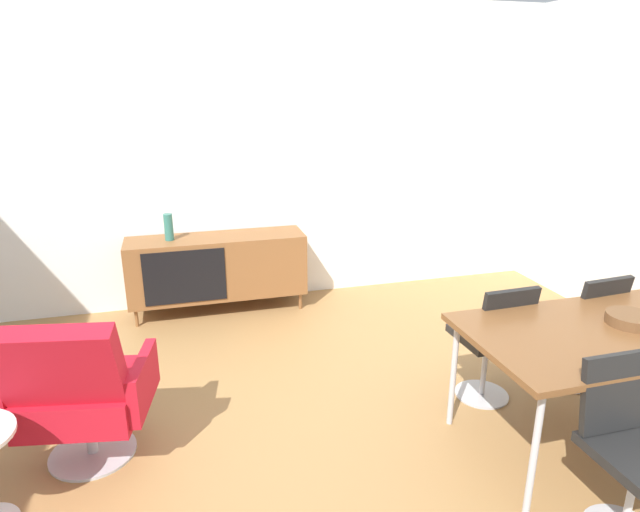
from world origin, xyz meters
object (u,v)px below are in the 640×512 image
at_px(dining_table, 609,336).
at_px(sideboard, 217,266).
at_px(vase_cobalt, 169,227).
at_px(wooden_bowl_on_table, 630,319).
at_px(dining_chair_back_left, 493,337).
at_px(dining_chair_back_right, 584,325).
at_px(lounge_chair_red, 78,390).
at_px(dining_chair_front_left, 630,443).

bearing_deg(dining_table, sideboard, 127.26).
bearing_deg(vase_cobalt, wooden_bowl_on_table, -45.30).
bearing_deg(sideboard, dining_chair_back_left, -51.37).
relative_size(vase_cobalt, dining_chair_back_right, 0.28).
relative_size(wooden_bowl_on_table, dining_chair_back_left, 0.30).
bearing_deg(dining_table, lounge_chair_red, 168.09).
relative_size(vase_cobalt, wooden_bowl_on_table, 0.91).
bearing_deg(dining_chair_front_left, lounge_chair_red, 155.18).
xyz_separation_m(vase_cobalt, lounge_chair_red, (-0.51, -1.96, -0.37)).
relative_size(vase_cobalt, dining_chair_back_left, 0.28).
bearing_deg(lounge_chair_red, dining_chair_back_right, -0.81).
relative_size(dining_table, lounge_chair_red, 1.69).
relative_size(dining_chair_front_left, dining_chair_back_right, 1.00).
bearing_deg(vase_cobalt, dining_chair_front_left, -57.37).
height_order(wooden_bowl_on_table, dining_chair_back_left, dining_chair_back_left).
height_order(vase_cobalt, lounge_chair_red, vase_cobalt).
bearing_deg(wooden_bowl_on_table, dining_chair_front_left, -131.03).
distance_m(dining_chair_back_right, lounge_chair_red, 3.22).
xyz_separation_m(vase_cobalt, dining_chair_front_left, (2.00, -3.13, -0.37)).
height_order(vase_cobalt, dining_table, vase_cobalt).
relative_size(wooden_bowl_on_table, dining_chair_front_left, 0.30).
height_order(dining_chair_back_left, lounge_chair_red, lounge_chair_red).
relative_size(sideboard, vase_cobalt, 6.75).
bearing_deg(lounge_chair_red, sideboard, 64.99).
bearing_deg(sideboard, lounge_chair_red, -115.01).
distance_m(dining_chair_back_right, dining_chair_back_left, 0.70).
height_order(wooden_bowl_on_table, dining_chair_back_right, dining_chair_back_right).
xyz_separation_m(sideboard, dining_table, (1.95, -2.57, 0.26)).
bearing_deg(lounge_chair_red, dining_chair_back_left, -1.04).
distance_m(sideboard, lounge_chair_red, 2.16).
relative_size(dining_chair_back_right, lounge_chair_red, 0.90).
bearing_deg(dining_table, dining_chair_back_right, 57.64).
bearing_deg(vase_cobalt, lounge_chair_red, -104.69).
height_order(dining_table, lounge_chair_red, lounge_chair_red).
distance_m(sideboard, dining_chair_back_right, 3.06).
height_order(vase_cobalt, dining_chair_back_left, vase_cobalt).
distance_m(vase_cobalt, dining_table, 3.48).
bearing_deg(dining_chair_back_left, dining_chair_back_right, 0.01).
bearing_deg(sideboard, vase_cobalt, 179.73).
distance_m(dining_table, dining_chair_front_left, 0.70).
distance_m(dining_chair_front_left, lounge_chair_red, 2.77).
distance_m(dining_chair_front_left, dining_chair_back_left, 1.12).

